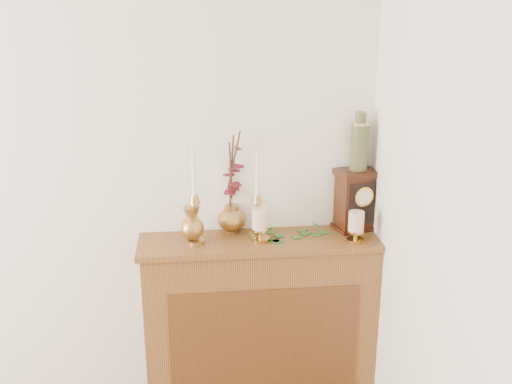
{
  "coord_description": "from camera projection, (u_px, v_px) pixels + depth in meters",
  "views": [
    {
      "loc": [
        1.07,
        -0.69,
        2.11
      ],
      "look_at": [
        1.37,
        2.05,
        1.2
      ],
      "focal_mm": 42.0,
      "sensor_mm": 36.0,
      "label": 1
    }
  ],
  "objects": [
    {
      "name": "candlestick_left",
      "position": [
        195.0,
        211.0,
        2.92
      ],
      "size": [
        0.09,
        0.09,
        0.52
      ],
      "rotation": [
        0.0,
        0.0,
        -0.09
      ],
      "color": "tan",
      "rests_on": "console_shelf"
    },
    {
      "name": "mantel_clock",
      "position": [
        357.0,
        200.0,
        3.12
      ],
      "size": [
        0.25,
        0.2,
        0.33
      ],
      "rotation": [
        0.0,
        0.0,
        0.26
      ],
      "color": "#35170A",
      "rests_on": "console_shelf"
    },
    {
      "name": "ginger_jar",
      "position": [
        233.0,
        185.0,
        3.09
      ],
      "size": [
        0.22,
        0.24,
        0.55
      ],
      "rotation": [
        0.0,
        0.0,
        0.18
      ],
      "color": "tan",
      "rests_on": "console_shelf"
    },
    {
      "name": "ivy_garland",
      "position": [
        295.0,
        234.0,
        3.06
      ],
      "size": [
        0.4,
        0.18,
        0.08
      ],
      "rotation": [
        0.0,
        0.0,
        -0.01
      ],
      "color": "#2E6225",
      "rests_on": "console_shelf"
    },
    {
      "name": "ceramic_vase",
      "position": [
        359.0,
        144.0,
        3.03
      ],
      "size": [
        0.09,
        0.09,
        0.3
      ],
      "rotation": [
        0.0,
        0.0,
        0.26
      ],
      "color": "#1C382A",
      "rests_on": "mantel_clock"
    },
    {
      "name": "pillar_candle_left",
      "position": [
        260.0,
        223.0,
        2.98
      ],
      "size": [
        0.1,
        0.1,
        0.19
      ],
      "rotation": [
        0.0,
        0.0,
        -0.27
      ],
      "color": "#BC8D41",
      "rests_on": "console_shelf"
    },
    {
      "name": "pillar_candle_right",
      "position": [
        356.0,
        225.0,
        2.98
      ],
      "size": [
        0.09,
        0.09,
        0.17
      ],
      "rotation": [
        0.0,
        0.0,
        0.08
      ],
      "color": "#BC8D41",
      "rests_on": "console_shelf"
    },
    {
      "name": "console_shelf",
      "position": [
        261.0,
        324.0,
        3.19
      ],
      "size": [
        1.24,
        0.34,
        0.93
      ],
      "color": "brown",
      "rests_on": "ground"
    },
    {
      "name": "candlestick_center",
      "position": [
        257.0,
        209.0,
        3.02
      ],
      "size": [
        0.08,
        0.08,
        0.46
      ],
      "rotation": [
        0.0,
        0.0,
        -0.38
      ],
      "color": "tan",
      "rests_on": "console_shelf"
    },
    {
      "name": "bud_vase",
      "position": [
        192.0,
        226.0,
        2.96
      ],
      "size": [
        0.12,
        0.12,
        0.19
      ],
      "rotation": [
        0.0,
        0.0,
        0.15
      ],
      "color": "tan",
      "rests_on": "console_shelf"
    }
  ]
}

